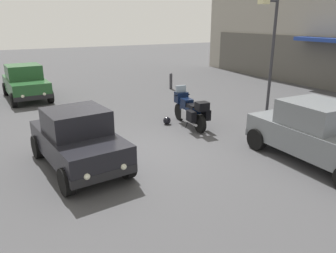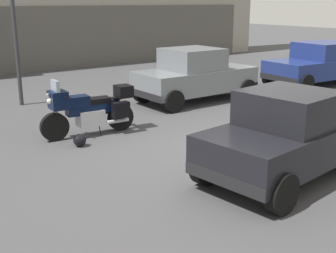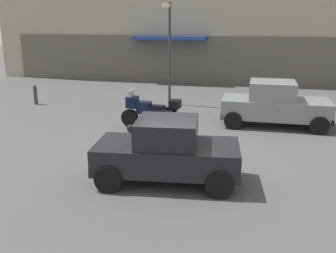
% 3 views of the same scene
% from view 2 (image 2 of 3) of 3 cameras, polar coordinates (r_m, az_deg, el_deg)
% --- Properties ---
extents(ground_plane, '(80.00, 80.00, 0.00)m').
position_cam_2_polar(ground_plane, '(9.07, 7.00, -3.67)').
color(ground_plane, '#424244').
extents(motorcycle, '(2.26, 0.82, 1.36)m').
position_cam_2_polar(motorcycle, '(10.33, -10.02, 2.23)').
color(motorcycle, black).
rests_on(motorcycle, ground).
extents(helmet, '(0.28, 0.28, 0.28)m').
position_cam_2_polar(helmet, '(9.67, -11.33, -1.74)').
color(helmet, black).
rests_on(helmet, ground).
extents(car_hatchback_near, '(3.89, 1.80, 1.64)m').
position_cam_2_polar(car_hatchback_near, '(13.70, 3.49, 6.60)').
color(car_hatchback_near, slate).
rests_on(car_hatchback_near, ground).
extents(car_sedan_far, '(4.67, 2.23, 1.56)m').
position_cam_2_polar(car_sedan_far, '(17.51, 19.32, 7.70)').
color(car_sedan_far, navy).
rests_on(car_sedan_far, ground).
extents(car_compact_side, '(3.59, 2.02, 1.56)m').
position_cam_2_polar(car_compact_side, '(7.93, 15.16, -1.16)').
color(car_compact_side, black).
rests_on(car_compact_side, ground).
extents(streetlamp_curbside, '(0.28, 0.94, 4.48)m').
position_cam_2_polar(streetlamp_curbside, '(13.56, -19.16, 13.92)').
color(streetlamp_curbside, '#2D2D33').
rests_on(streetlamp_curbside, ground).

